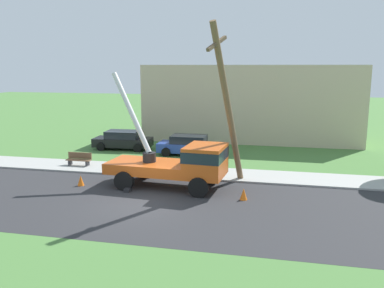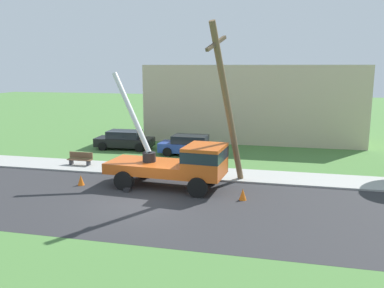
{
  "view_description": "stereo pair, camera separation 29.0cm",
  "coord_description": "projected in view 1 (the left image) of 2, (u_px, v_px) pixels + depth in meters",
  "views": [
    {
      "loc": [
        6.21,
        -17.09,
        6.29
      ],
      "look_at": [
        1.54,
        4.12,
        2.1
      ],
      "focal_mm": 37.83,
      "sensor_mm": 36.0,
      "label": 1
    },
    {
      "loc": [
        6.5,
        -17.03,
        6.29
      ],
      "look_at": [
        1.54,
        4.12,
        2.1
      ],
      "focal_mm": 37.83,
      "sensor_mm": 36.0,
      "label": 2
    }
  ],
  "objects": [
    {
      "name": "road_asphalt",
      "position": [
        141.0,
        203.0,
        18.89
      ],
      "size": [
        80.0,
        8.73,
        0.01
      ],
      "primitive_type": "cube",
      "color": "#2B2B2D",
      "rests_on": "ground"
    },
    {
      "name": "park_bench",
      "position": [
        79.0,
        160.0,
        25.67
      ],
      "size": [
        1.6,
        0.45,
        0.9
      ],
      "color": "brown",
      "rests_on": "ground"
    },
    {
      "name": "parked_sedan_black",
      "position": [
        123.0,
        140.0,
        31.09
      ],
      "size": [
        4.49,
        2.17,
        1.42
      ],
      "color": "black",
      "rests_on": "ground"
    },
    {
      "name": "lowrise_building_backdrop",
      "position": [
        251.0,
        102.0,
        35.03
      ],
      "size": [
        18.0,
        6.0,
        6.4
      ],
      "primitive_type": "cube",
      "color": "#C6B293",
      "rests_on": "ground"
    },
    {
      "name": "sidewalk_strip",
      "position": [
        173.0,
        171.0,
        24.38
      ],
      "size": [
        80.0,
        2.73,
        0.1
      ],
      "primitive_type": "cube",
      "color": "#9E9E99",
      "rests_on": "ground"
    },
    {
      "name": "ground_plane",
      "position": [
        195.0,
        151.0,
        30.4
      ],
      "size": [
        120.0,
        120.0,
        0.0
      ],
      "primitive_type": "plane",
      "color": "#477538"
    },
    {
      "name": "parked_sedan_blue",
      "position": [
        189.0,
        145.0,
        29.07
      ],
      "size": [
        4.42,
        2.05,
        1.42
      ],
      "color": "#263F99",
      "rests_on": "ground"
    },
    {
      "name": "traffic_cone_ahead",
      "position": [
        244.0,
        194.0,
        19.31
      ],
      "size": [
        0.36,
        0.36,
        0.56
      ],
      "primitive_type": "cone",
      "color": "orange",
      "rests_on": "ground"
    },
    {
      "name": "utility_truck",
      "position": [
        181.0,
        162.0,
        20.97
      ],
      "size": [
        6.74,
        3.22,
        5.98
      ],
      "color": "#C65119",
      "rests_on": "ground"
    },
    {
      "name": "traffic_cone_behind",
      "position": [
        81.0,
        181.0,
        21.61
      ],
      "size": [
        0.36,
        0.36,
        0.56
      ],
      "primitive_type": "cone",
      "color": "orange",
      "rests_on": "ground"
    },
    {
      "name": "leaning_utility_pole",
      "position": [
        228.0,
        105.0,
        20.58
      ],
      "size": [
        1.6,
        3.81,
        8.47
      ],
      "color": "brown",
      "rests_on": "ground"
    }
  ]
}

